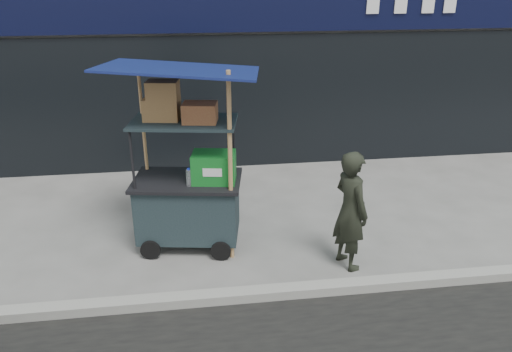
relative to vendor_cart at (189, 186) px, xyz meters
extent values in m
plane|color=slate|center=(1.07, -1.12, -0.87)|extent=(80.00, 80.00, 0.00)
cube|color=gray|center=(1.07, -1.32, -0.81)|extent=(80.00, 0.18, 0.12)
cube|color=black|center=(1.07, 2.74, 2.03)|extent=(15.68, 0.06, 0.90)
cube|color=black|center=(1.07, 2.78, 0.33)|extent=(15.68, 0.04, 2.40)
cube|color=black|center=(-0.02, 0.01, -0.33)|extent=(1.39, 0.95, 0.75)
cylinder|color=black|center=(-0.53, -0.31, -0.74)|extent=(0.26, 0.10, 0.26)
cylinder|color=black|center=(0.36, -0.46, -0.74)|extent=(0.26, 0.10, 0.26)
cube|color=black|center=(-0.02, 0.01, 0.07)|extent=(1.49, 1.05, 0.04)
cylinder|color=black|center=(-0.65, -0.21, 0.45)|extent=(0.04, 0.04, 0.81)
cylinder|color=black|center=(0.51, -0.40, 0.45)|extent=(0.04, 0.04, 0.81)
cylinder|color=black|center=(-0.55, 0.42, 0.45)|extent=(0.04, 0.04, 0.81)
cylinder|color=black|center=(0.62, 0.23, 0.45)|extent=(0.04, 0.04, 0.81)
cube|color=black|center=(-0.02, 0.01, 0.85)|extent=(1.39, 0.95, 0.03)
cylinder|color=#A87F4C|center=(0.51, -0.40, 0.34)|extent=(0.06, 0.06, 2.42)
cylinder|color=#A87F4C|center=(-0.55, 0.42, 0.29)|extent=(0.05, 0.05, 2.31)
cube|color=#0D1D4C|center=(-0.02, 0.01, 1.50)|extent=(2.01, 1.57, 0.21)
cube|color=#0F621A|center=(0.33, -0.10, 0.28)|extent=(0.59, 0.46, 0.38)
cylinder|color=silver|center=(0.01, -0.21, 0.20)|extent=(0.08, 0.08, 0.21)
cylinder|color=#182FB8|center=(0.01, -0.21, 0.32)|extent=(0.04, 0.04, 0.02)
cube|color=brown|center=(-0.27, 0.11, 1.00)|extent=(0.48, 0.39, 0.27)
cube|color=olive|center=(0.19, -0.08, 0.99)|extent=(0.45, 0.36, 0.24)
cube|color=brown|center=(-0.25, 0.08, 1.24)|extent=(0.42, 0.34, 0.21)
imported|color=black|center=(1.93, -0.77, -0.11)|extent=(0.52, 0.64, 1.52)
camera|label=1|loc=(0.07, -5.95, 2.61)|focal=35.00mm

